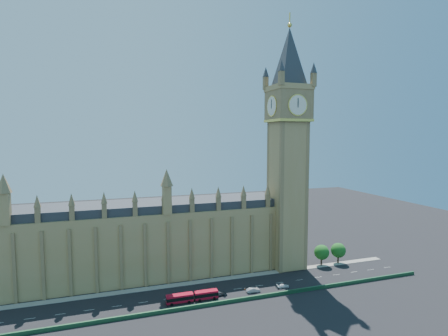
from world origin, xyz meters
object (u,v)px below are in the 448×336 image
object	(u,v)px
car_silver	(253,290)
car_white	(283,286)
red_bus	(192,297)
car_grey	(219,294)

from	to	relation	value
car_silver	car_white	bearing A→B (deg)	-87.97
red_bus	car_grey	bearing A→B (deg)	6.79
red_bus	car_silver	xyz separation A→B (m)	(20.99, -0.03, -0.72)
car_grey	red_bus	bearing A→B (deg)	88.86
car_white	car_grey	bearing A→B (deg)	93.62
red_bus	car_grey	size ratio (longest dim) A/B	4.14
car_white	car_silver	bearing A→B (deg)	96.43
car_silver	car_white	xyz separation A→B (m)	(11.10, 0.07, -0.14)
car_white	red_bus	bearing A→B (deg)	96.14
car_grey	car_silver	world-z (taller)	car_silver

